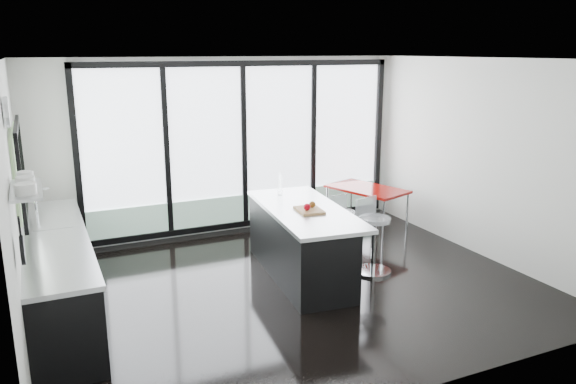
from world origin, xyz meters
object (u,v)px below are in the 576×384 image
red_table (366,208)px  island (300,242)px  bar_stool_near (374,245)px  bar_stool_far (342,235)px

red_table → island: bearing=-144.1°
island → bar_stool_near: bearing=-19.0°
island → red_table: size_ratio=1.81×
bar_stool_far → island: bearing=-163.2°
bar_stool_near → bar_stool_far: bar_stool_near is taller
bar_stool_near → red_table: 1.95m
bar_stool_near → red_table: size_ratio=0.60×
island → bar_stool_near: (0.94, -0.32, -0.08)m
bar_stool_far → bar_stool_near: bearing=-85.3°
bar_stool_far → red_table: 1.49m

